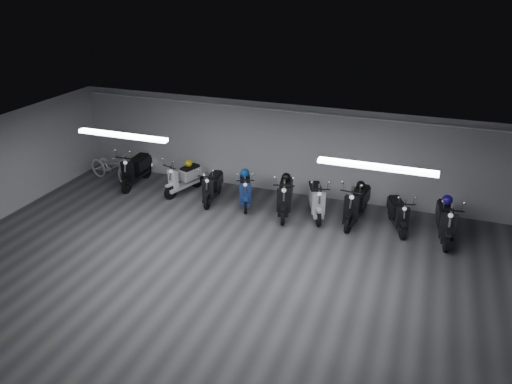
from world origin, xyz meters
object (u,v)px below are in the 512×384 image
(scooter_1, at_px, (135,164))
(scooter_6, at_px, (316,194))
(scooter_2, at_px, (184,174))
(helmet_3, at_px, (447,200))
(scooter_9, at_px, (446,215))
(bicycle, at_px, (111,164))
(scooter_3, at_px, (212,182))
(scooter_7, at_px, (357,198))
(scooter_8, at_px, (399,209))
(helmet_2, at_px, (361,185))
(helmet_1, at_px, (245,173))
(scooter_5, at_px, (285,191))
(helmet_0, at_px, (189,163))
(helmet_4, at_px, (286,177))
(scooter_4, at_px, (245,185))

(scooter_1, distance_m, scooter_6, 5.93)
(scooter_2, distance_m, scooter_6, 4.21)
(scooter_1, distance_m, helmet_3, 9.31)
(scooter_9, distance_m, bicycle, 10.26)
(scooter_3, distance_m, scooter_7, 4.25)
(scooter_8, distance_m, bicycle, 9.07)
(helmet_2, bearing_deg, helmet_1, -179.25)
(scooter_8, bearing_deg, helmet_2, 145.90)
(scooter_8, distance_m, helmet_2, 1.18)
(scooter_5, relative_size, scooter_7, 0.98)
(scooter_2, bearing_deg, helmet_3, 17.85)
(scooter_5, xyz_separation_m, scooter_6, (0.85, 0.17, -0.05))
(helmet_3, bearing_deg, scooter_1, 179.62)
(scooter_5, height_order, helmet_0, scooter_5)
(scooter_5, xyz_separation_m, helmet_3, (4.23, 0.26, 0.29))
(scooter_7, bearing_deg, helmet_0, -176.97)
(bicycle, xyz_separation_m, helmet_4, (5.94, -0.05, 0.39))
(scooter_8, relative_size, scooter_9, 0.87)
(scooter_5, height_order, scooter_6, scooter_5)
(scooter_1, xyz_separation_m, scooter_7, (7.05, -0.16, 0.01))
(scooter_7, distance_m, helmet_2, 0.40)
(scooter_5, bearing_deg, scooter_9, -12.35)
(scooter_1, relative_size, scooter_8, 1.18)
(scooter_2, bearing_deg, helmet_0, 90.00)
(scooter_1, height_order, scooter_9, scooter_1)
(scooter_6, bearing_deg, helmet_2, -8.57)
(scooter_7, bearing_deg, scooter_3, -171.72)
(scooter_7, bearing_deg, scooter_6, -173.42)
(scooter_3, xyz_separation_m, scooter_7, (4.25, 0.09, 0.10))
(helmet_2, bearing_deg, scooter_3, -175.23)
(scooter_4, bearing_deg, helmet_1, 90.00)
(scooter_6, bearing_deg, scooter_7, -21.67)
(scooter_5, bearing_deg, helmet_0, 158.37)
(scooter_8, bearing_deg, scooter_2, 158.76)
(bicycle, bearing_deg, scooter_2, -76.21)
(scooter_5, xyz_separation_m, helmet_1, (-1.36, 0.39, 0.20))
(scooter_6, distance_m, helmet_1, 2.23)
(scooter_7, bearing_deg, scooter_5, -168.17)
(scooter_6, relative_size, helmet_2, 7.52)
(scooter_2, xyz_separation_m, helmet_0, (0.08, 0.23, 0.27))
(scooter_3, distance_m, helmet_0, 1.14)
(scooter_1, xyz_separation_m, helmet_3, (9.30, -0.06, 0.28))
(scooter_1, bearing_deg, scooter_2, -3.87)
(scooter_1, height_order, scooter_5, scooter_1)
(helmet_4, bearing_deg, helmet_2, 4.79)
(scooter_5, distance_m, helmet_3, 4.25)
(helmet_3, bearing_deg, helmet_4, 179.98)
(scooter_6, height_order, helmet_2, scooter_6)
(scooter_2, bearing_deg, scooter_9, 15.91)
(scooter_4, relative_size, helmet_3, 6.10)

